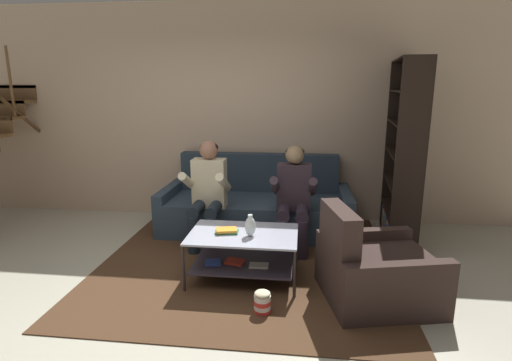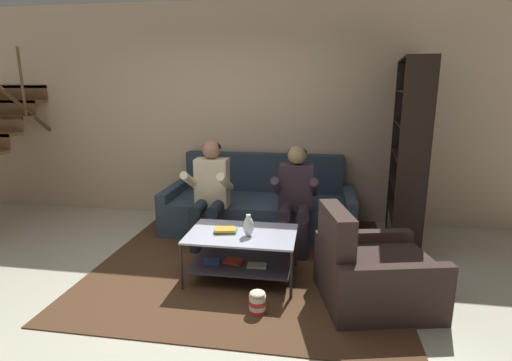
{
  "view_description": "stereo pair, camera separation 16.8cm",
  "coord_description": "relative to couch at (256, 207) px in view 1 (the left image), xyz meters",
  "views": [
    {
      "loc": [
        1.09,
        -2.98,
        1.82
      ],
      "look_at": [
        0.64,
        0.86,
        0.9
      ],
      "focal_mm": 28.0,
      "sensor_mm": 36.0,
      "label": 1
    },
    {
      "loc": [
        1.26,
        -2.96,
        1.82
      ],
      "look_at": [
        0.64,
        0.86,
        0.9
      ],
      "focal_mm": 28.0,
      "sensor_mm": 36.0,
      "label": 2
    }
  ],
  "objects": [
    {
      "name": "popcorn_tub",
      "position": [
        0.28,
        -1.97,
        -0.2
      ],
      "size": [
        0.14,
        0.14,
        0.2
      ],
      "color": "red",
      "rests_on": "ground"
    },
    {
      "name": "armchair",
      "position": [
        1.22,
        -1.64,
        -0.03
      ],
      "size": [
        1.07,
        1.03,
        0.84
      ],
      "color": "#342521",
      "rests_on": "ground"
    },
    {
      "name": "vase",
      "position": [
        0.12,
        -1.45,
        0.26
      ],
      "size": [
        0.1,
        0.1,
        0.21
      ],
      "color": "silver",
      "rests_on": "coffee_table"
    },
    {
      "name": "back_partition",
      "position": [
        -0.51,
        0.54,
        1.15
      ],
      "size": [
        8.4,
        0.12,
        2.9
      ],
      "primitive_type": "cube",
      "color": "#CDAE91",
      "rests_on": "ground"
    },
    {
      "name": "coffee_table",
      "position": [
        0.04,
        -1.38,
        0.01
      ],
      "size": [
        1.02,
        0.68,
        0.46
      ],
      "color": "#AFB5CA",
      "rests_on": "ground"
    },
    {
      "name": "book_stack",
      "position": [
        -0.12,
        -1.39,
        0.19
      ],
      "size": [
        0.22,
        0.18,
        0.04
      ],
      "color": "#338951",
      "rests_on": "coffee_table"
    },
    {
      "name": "ground",
      "position": [
        -0.51,
        -1.92,
        -0.3
      ],
      "size": [
        16.8,
        16.8,
        0.0
      ],
      "primitive_type": "plane",
      "color": "#BAB8A2"
    },
    {
      "name": "bookshelf",
      "position": [
        1.79,
        -0.12,
        0.56
      ],
      "size": [
        0.43,
        1.18,
        2.12
      ],
      "color": "black",
      "rests_on": "ground"
    },
    {
      "name": "couch",
      "position": [
        0.0,
        0.0,
        0.0
      ],
      "size": [
        2.37,
        0.98,
        0.94
      ],
      "color": "#2E3E4E",
      "rests_on": "ground"
    },
    {
      "name": "area_rug",
      "position": [
        0.02,
        -0.82,
        -0.29
      ],
      "size": [
        3.0,
        3.32,
        0.01
      ],
      "color": "#49301E",
      "rests_on": "ground"
    },
    {
      "name": "person_seated_right",
      "position": [
        0.49,
        -0.59,
        0.35
      ],
      "size": [
        0.5,
        0.58,
        1.17
      ],
      "color": "#2B222D",
      "rests_on": "ground"
    },
    {
      "name": "person_seated_left",
      "position": [
        -0.49,
        -0.58,
        0.36
      ],
      "size": [
        0.5,
        0.58,
        1.21
      ],
      "color": "#1C252F",
      "rests_on": "ground"
    }
  ]
}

